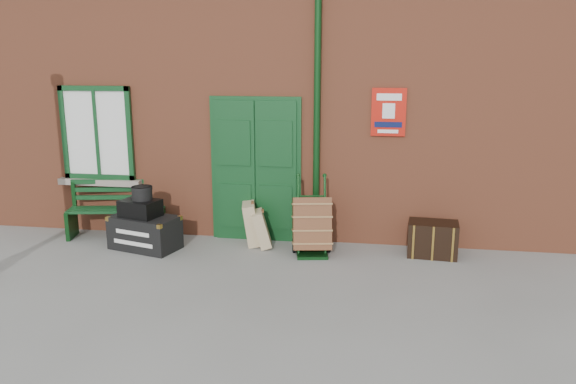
% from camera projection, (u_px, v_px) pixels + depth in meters
% --- Properties ---
extents(ground, '(80.00, 80.00, 0.00)m').
position_uv_depth(ground, '(256.00, 274.00, 7.53)').
color(ground, gray).
rests_on(ground, ground).
extents(station_building, '(10.30, 4.30, 4.36)m').
position_uv_depth(station_building, '(294.00, 95.00, 10.39)').
color(station_building, '#A55335').
rests_on(station_building, ground).
extents(bench, '(1.58, 0.75, 0.94)m').
position_uv_depth(bench, '(117.00, 207.00, 9.06)').
color(bench, '#113E1B').
rests_on(bench, ground).
extents(houdini_trunk, '(1.12, 0.81, 0.50)m').
position_uv_depth(houdini_trunk, '(145.00, 232.00, 8.48)').
color(houdini_trunk, black).
rests_on(houdini_trunk, ground).
extents(strongbox, '(0.64, 0.54, 0.25)m').
position_uv_depth(strongbox, '(140.00, 208.00, 8.40)').
color(strongbox, black).
rests_on(strongbox, houdini_trunk).
extents(hatbox, '(0.37, 0.37, 0.20)m').
position_uv_depth(hatbox, '(142.00, 193.00, 8.38)').
color(hatbox, black).
rests_on(hatbox, strongbox).
extents(suitcase_back, '(0.36, 0.51, 0.66)m').
position_uv_depth(suitcase_back, '(251.00, 224.00, 8.66)').
color(suitcase_back, tan).
rests_on(suitcase_back, ground).
extents(suitcase_front, '(0.39, 0.47, 0.57)m').
position_uv_depth(suitcase_front, '(262.00, 229.00, 8.55)').
color(suitcase_front, tan).
rests_on(suitcase_front, ground).
extents(porter_trolley, '(0.65, 0.69, 1.14)m').
position_uv_depth(porter_trolley, '(312.00, 225.00, 8.22)').
color(porter_trolley, '#0C3312').
rests_on(porter_trolley, ground).
extents(dark_trunk, '(0.73, 0.51, 0.51)m').
position_uv_depth(dark_trunk, '(433.00, 239.00, 8.18)').
color(dark_trunk, black).
rests_on(dark_trunk, ground).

